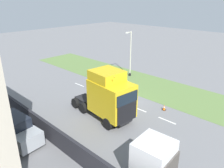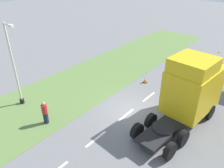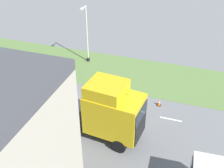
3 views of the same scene
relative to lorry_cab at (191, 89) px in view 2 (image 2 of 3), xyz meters
The scene contains 7 objects.
ground_plane 4.51m from the lorry_cab, 153.90° to the right, with size 120.00×120.00×0.00m, color slate.
grass_verge 9.89m from the lorry_cab, 169.85° to the right, with size 7.00×44.00×0.01m.
lane_markings 4.81m from the lorry_cab, 145.30° to the right, with size 0.16×14.60×0.00m.
lorry_cab is the anchor object (origin of this frame).
lamp_post 12.34m from the lorry_cab, 149.26° to the right, with size 1.28×0.33×6.31m.
pedestrian 9.85m from the lorry_cab, 137.59° to the right, with size 0.39×0.39×1.70m.
traffic_cone_lead 6.08m from the lorry_cab, 151.55° to the left, with size 0.36×0.36×0.58m.
Camera 2 is at (7.29, -11.25, 9.60)m, focal length 35.00 mm.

